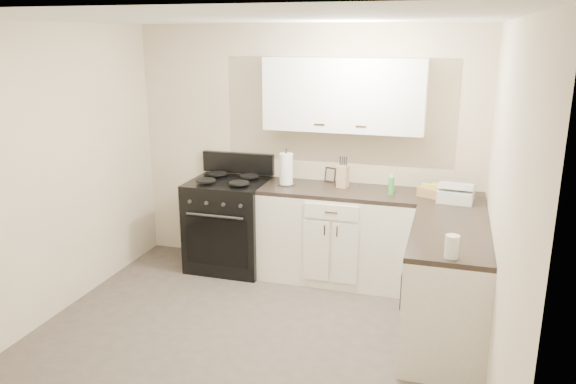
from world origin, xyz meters
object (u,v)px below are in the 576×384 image
(knife_block, at_px, (343,176))
(wicker_basket, at_px, (434,192))
(stove, at_px, (229,225))
(paper_towel, at_px, (286,169))
(countertop_grill, at_px, (456,195))

(knife_block, height_order, wicker_basket, knife_block)
(wicker_basket, bearing_deg, stove, -179.50)
(paper_towel, bearing_deg, stove, -176.22)
(paper_towel, relative_size, wicker_basket, 1.24)
(stove, xyz_separation_m, countertop_grill, (2.25, -0.07, 0.54))
(stove, height_order, countertop_grill, countertop_grill)
(stove, bearing_deg, paper_towel, 3.78)
(paper_towel, xyz_separation_m, wicker_basket, (1.44, -0.02, -0.12))
(paper_towel, distance_m, countertop_grill, 1.64)
(wicker_basket, bearing_deg, paper_towel, 179.10)
(paper_towel, height_order, wicker_basket, paper_towel)
(stove, distance_m, knife_block, 1.32)
(stove, relative_size, countertop_grill, 3.16)
(stove, relative_size, wicker_basket, 3.70)
(wicker_basket, height_order, countertop_grill, countertop_grill)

